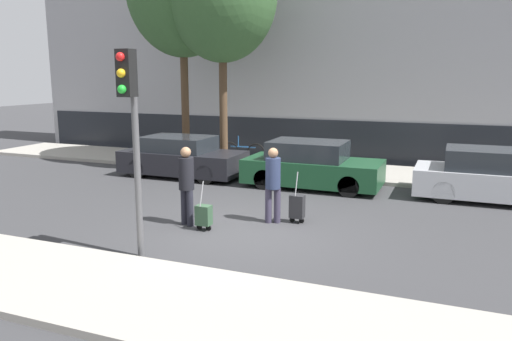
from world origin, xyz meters
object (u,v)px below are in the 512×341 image
object	(u,v)px
parked_car_0	(182,157)
pedestrian_left	(186,181)
trolley_right	(297,207)
parked_car_2	(495,177)
trolley_left	(204,215)
parked_bicycle	(243,152)
parked_car_1	(312,166)
traffic_light	(131,113)
pedestrian_right	(273,181)

from	to	relation	value
parked_car_0	pedestrian_left	size ratio (longest dim) A/B	2.27
parked_car_0	trolley_right	world-z (taller)	parked_car_0
parked_car_2	trolley_left	bearing A→B (deg)	-139.35
parked_bicycle	trolley_right	bearing A→B (deg)	-57.18
parked_car_2	parked_bicycle	bearing A→B (deg)	163.66
parked_car_1	parked_bicycle	world-z (taller)	parked_car_1
pedestrian_left	trolley_left	distance (m)	0.87
pedestrian_left	traffic_light	distance (m)	2.74
parked_car_1	trolley_right	size ratio (longest dim) A/B	3.39
pedestrian_left	parked_bicycle	distance (m)	7.62
trolley_right	parked_bicycle	size ratio (longest dim) A/B	0.67
pedestrian_left	parked_bicycle	bearing A→B (deg)	-55.44
parked_car_2	trolley_right	xyz separation A→B (m)	(-4.27, -3.85, -0.27)
parked_car_0	trolley_right	bearing A→B (deg)	-35.47
parked_car_1	pedestrian_right	world-z (taller)	pedestrian_right
pedestrian_left	parked_bicycle	size ratio (longest dim) A/B	1.00
parked_car_2	traffic_light	distance (m)	9.71
parked_car_2	trolley_left	distance (m)	7.88
parked_car_2	trolley_left	size ratio (longest dim) A/B	3.79
trolley_left	traffic_light	world-z (taller)	traffic_light
pedestrian_left	traffic_light	xyz separation A→B (m)	(0.19, -2.17, 1.66)
parked_car_2	trolley_right	distance (m)	5.76
parked_car_2	parked_bicycle	world-z (taller)	parked_car_2
pedestrian_left	pedestrian_right	size ratio (longest dim) A/B	1.03
parked_car_2	parked_bicycle	distance (m)	8.68
pedestrian_right	traffic_light	size ratio (longest dim) A/B	0.46
pedestrian_right	trolley_right	bearing A→B (deg)	179.95
parked_car_1	parked_car_2	size ratio (longest dim) A/B	0.97
parked_car_0	trolley_left	distance (m)	5.98
trolley_right	traffic_light	distance (m)	4.47
parked_car_0	parked_car_1	distance (m)	4.41
pedestrian_right	trolley_right	xyz separation A→B (m)	(0.51, 0.19, -0.60)
trolley_left	traffic_light	xyz separation A→B (m)	(-0.33, -1.97, 2.34)
parked_car_1	parked_car_2	xyz separation A→B (m)	(4.96, 0.21, 0.00)
trolley_left	parked_car_0	bearing A→B (deg)	124.61
parked_bicycle	trolley_left	bearing A→B (deg)	-72.76
pedestrian_left	trolley_right	bearing A→B (deg)	-133.33
parked_bicycle	traffic_light	bearing A→B (deg)	-78.03
pedestrian_left	traffic_light	world-z (taller)	traffic_light
pedestrian_left	parked_car_0	bearing A→B (deg)	-38.04
trolley_left	parked_bicycle	bearing A→B (deg)	107.24
parked_car_1	parked_bicycle	xyz separation A→B (m)	(-3.37, 2.65, -0.16)
parked_car_1	parked_bicycle	distance (m)	4.29
traffic_light	parked_bicycle	xyz separation A→B (m)	(-2.02, 9.55, -2.18)
trolley_left	traffic_light	size ratio (longest dim) A/B	0.29
parked_car_1	parked_car_0	bearing A→B (deg)	-179.97
parked_car_0	parked_car_1	xyz separation A→B (m)	(4.41, 0.00, 0.02)
parked_car_1	trolley_left	size ratio (longest dim) A/B	3.68
trolley_right	parked_car_1	bearing A→B (deg)	100.70
pedestrian_left	parked_bicycle	world-z (taller)	pedestrian_left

